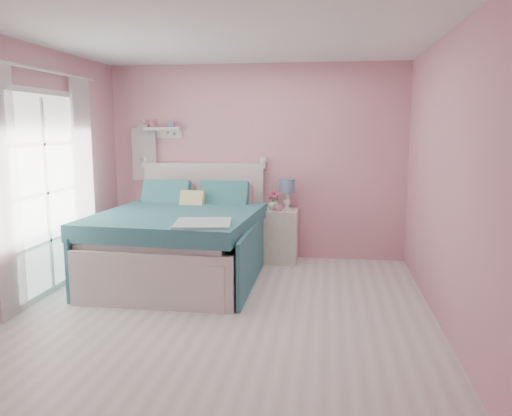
% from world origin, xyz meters
% --- Properties ---
extents(floor, '(4.50, 4.50, 0.00)m').
position_xyz_m(floor, '(0.00, 0.00, 0.00)').
color(floor, beige).
rests_on(floor, ground).
extents(room_shell, '(4.50, 4.50, 4.50)m').
position_xyz_m(room_shell, '(0.00, 0.00, 1.58)').
color(room_shell, pink).
rests_on(room_shell, floor).
extents(bed, '(1.84, 2.26, 1.28)m').
position_xyz_m(bed, '(-0.72, 1.14, 0.42)').
color(bed, silver).
rests_on(bed, floor).
extents(nightstand, '(0.48, 0.48, 0.70)m').
position_xyz_m(nightstand, '(0.35, 1.99, 0.35)').
color(nightstand, silver).
rests_on(nightstand, floor).
extents(table_lamp, '(0.20, 0.20, 0.40)m').
position_xyz_m(table_lamp, '(0.44, 2.05, 0.98)').
color(table_lamp, white).
rests_on(table_lamp, nightstand).
extents(vase, '(0.16, 0.16, 0.15)m').
position_xyz_m(vase, '(0.27, 1.98, 0.78)').
color(vase, silver).
rests_on(vase, nightstand).
extents(teacup, '(0.14, 0.14, 0.09)m').
position_xyz_m(teacup, '(0.33, 1.88, 0.74)').
color(teacup, '#D08C96').
rests_on(teacup, nightstand).
extents(roses, '(0.14, 0.11, 0.12)m').
position_xyz_m(roses, '(0.27, 1.98, 0.89)').
color(roses, '#C9446E').
rests_on(roses, vase).
extents(wall_shelf, '(0.50, 0.15, 0.25)m').
position_xyz_m(wall_shelf, '(-1.27, 2.19, 1.73)').
color(wall_shelf, silver).
rests_on(wall_shelf, room_shell).
extents(hanging_dress, '(0.34, 0.03, 0.72)m').
position_xyz_m(hanging_dress, '(-1.55, 2.18, 1.40)').
color(hanging_dress, white).
rests_on(hanging_dress, room_shell).
extents(french_door, '(0.04, 1.32, 2.16)m').
position_xyz_m(french_door, '(-1.97, 0.40, 1.07)').
color(french_door, silver).
rests_on(french_door, floor).
extents(curtain_near, '(0.04, 0.40, 2.32)m').
position_xyz_m(curtain_near, '(-1.92, -0.34, 1.18)').
color(curtain_near, white).
rests_on(curtain_near, floor).
extents(curtain_far, '(0.04, 0.40, 2.32)m').
position_xyz_m(curtain_far, '(-1.92, 1.14, 1.18)').
color(curtain_far, white).
rests_on(curtain_far, floor).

